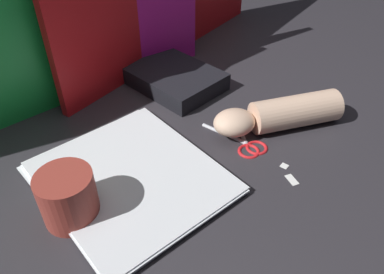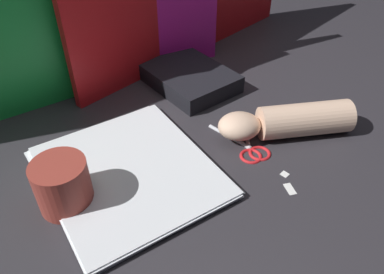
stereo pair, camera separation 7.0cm
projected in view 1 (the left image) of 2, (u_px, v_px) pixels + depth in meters
ground_plane at (178, 155)px, 0.75m from camera, size 6.00×6.00×0.00m
backdrop_panel_center at (80, 2)px, 0.83m from camera, size 0.60×0.13×0.43m
paper_stack at (131, 177)px, 0.70m from camera, size 0.32×0.35×0.02m
book_closed at (172, 77)px, 0.95m from camera, size 0.17×0.25×0.04m
scissors at (245, 141)px, 0.78m from camera, size 0.12×0.16×0.01m
hand_forearm at (280, 114)px, 0.80m from camera, size 0.29×0.20×0.07m
paper_scrap_near at (292, 180)px, 0.70m from camera, size 0.02×0.03×0.00m
paper_scrap_mid at (284, 166)px, 0.73m from camera, size 0.02×0.02×0.00m
mug at (68, 197)px, 0.61m from camera, size 0.09×0.09×0.09m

